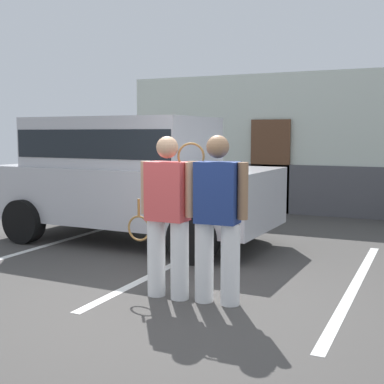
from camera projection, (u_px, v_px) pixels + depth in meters
name	position (u px, v px, depth m)	size (l,w,h in m)	color
ground_plane	(178.00, 304.00, 5.54)	(40.00, 40.00, 0.00)	#423F3D
parking_stripe_0	(37.00, 248.00, 8.23)	(0.12, 4.40, 0.01)	silver
parking_stripe_1	(174.00, 264.00, 7.22)	(0.12, 4.40, 0.01)	silver
parking_stripe_2	(355.00, 285.00, 6.22)	(0.12, 4.40, 0.01)	silver
house_frontage	(315.00, 148.00, 11.55)	(8.92, 0.40, 3.13)	silver
parked_suv	(129.00, 172.00, 8.71)	(4.66, 2.28, 2.05)	#B7B7BC
tennis_player_man	(167.00, 215.00, 5.68)	(0.91, 0.28, 1.76)	white
tennis_player_woman	(217.00, 217.00, 5.48)	(0.79, 0.29, 1.77)	white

